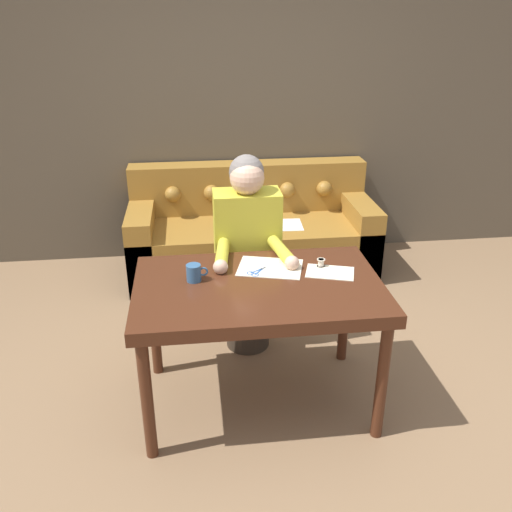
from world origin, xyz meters
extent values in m
plane|color=#846647|center=(0.00, 0.00, 0.00)|extent=(16.00, 16.00, 0.00)
cube|color=brown|center=(0.00, 2.16, 1.30)|extent=(8.00, 0.06, 2.60)
cube|color=#472314|center=(-0.10, 0.02, 0.71)|extent=(1.28, 0.81, 0.07)
cylinder|color=#472314|center=(-0.68, -0.32, 0.34)|extent=(0.06, 0.06, 0.68)
cylinder|color=#472314|center=(0.48, -0.32, 0.34)|extent=(0.06, 0.06, 0.68)
cylinder|color=#472314|center=(-0.68, 0.37, 0.34)|extent=(0.06, 0.06, 0.68)
cylinder|color=#472314|center=(0.48, 0.37, 0.34)|extent=(0.06, 0.06, 0.68)
cube|color=olive|center=(0.06, 1.70, 0.22)|extent=(1.98, 0.81, 0.44)
cube|color=olive|center=(0.06, 2.00, 0.65)|extent=(1.98, 0.22, 0.42)
cube|color=olive|center=(-0.83, 1.70, 0.30)|extent=(0.20, 0.81, 0.60)
cube|color=olive|center=(0.95, 1.70, 0.30)|extent=(0.20, 0.81, 0.60)
sphere|color=olive|center=(-0.58, 1.87, 0.65)|extent=(0.13, 0.13, 0.13)
sphere|color=olive|center=(-0.26, 1.87, 0.65)|extent=(0.13, 0.13, 0.13)
sphere|color=olive|center=(0.06, 1.87, 0.65)|extent=(0.13, 0.13, 0.13)
sphere|color=olive|center=(0.37, 1.87, 0.65)|extent=(0.13, 0.13, 0.13)
sphere|color=olive|center=(0.69, 1.87, 0.65)|extent=(0.13, 0.13, 0.13)
cube|color=white|center=(0.30, 1.60, 0.44)|extent=(0.31, 0.28, 0.00)
cylinder|color=#33281E|center=(-0.10, 0.60, 0.23)|extent=(0.28, 0.28, 0.47)
cube|color=gold|center=(-0.10, 0.60, 0.76)|extent=(0.40, 0.22, 0.59)
sphere|color=#DBAD8E|center=(-0.10, 0.58, 1.15)|extent=(0.20, 0.20, 0.20)
sphere|color=slate|center=(-0.10, 0.61, 1.17)|extent=(0.21, 0.21, 0.21)
cylinder|color=gold|center=(-0.27, 0.33, 0.78)|extent=(0.11, 0.33, 0.07)
sphere|color=#DBAD8E|center=(-0.29, 0.17, 0.78)|extent=(0.08, 0.08, 0.08)
cylinder|color=gold|center=(0.07, 0.33, 0.78)|extent=(0.13, 0.33, 0.07)
sphere|color=#DBAD8E|center=(0.10, 0.17, 0.78)|extent=(0.08, 0.08, 0.08)
cube|color=beige|center=(-0.02, 0.20, 0.75)|extent=(0.40, 0.33, 0.00)
cube|color=beige|center=(0.29, 0.10, 0.75)|extent=(0.29, 0.24, 0.00)
cube|color=silver|center=(-0.02, 0.24, 0.75)|extent=(0.09, 0.12, 0.00)
cube|color=#2D569E|center=(-0.08, 0.15, 0.75)|extent=(0.06, 0.08, 0.00)
torus|color=#2D569E|center=(-0.11, 0.12, 0.75)|extent=(0.04, 0.04, 0.01)
cube|color=silver|center=(0.00, 0.23, 0.75)|extent=(0.12, 0.08, 0.00)
cube|color=#2D569E|center=(-0.09, 0.16, 0.75)|extent=(0.08, 0.06, 0.00)
torus|color=#2D569E|center=(-0.13, 0.14, 0.75)|extent=(0.04, 0.04, 0.01)
cylinder|color=silver|center=(-0.06, 0.19, 0.75)|extent=(0.01, 0.01, 0.01)
cylinder|color=#335B84|center=(-0.43, 0.10, 0.79)|extent=(0.08, 0.08, 0.09)
torus|color=#335B84|center=(-0.38, 0.10, 0.80)|extent=(0.05, 0.01, 0.05)
cylinder|color=beige|center=(0.26, 0.18, 0.77)|extent=(0.03, 0.03, 0.04)
cylinder|color=beige|center=(0.26, 0.18, 0.79)|extent=(0.04, 0.04, 0.00)
cylinder|color=beige|center=(0.26, 0.18, 0.75)|extent=(0.04, 0.04, 0.00)
camera|label=1|loc=(-0.41, -2.42, 2.04)|focal=38.00mm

